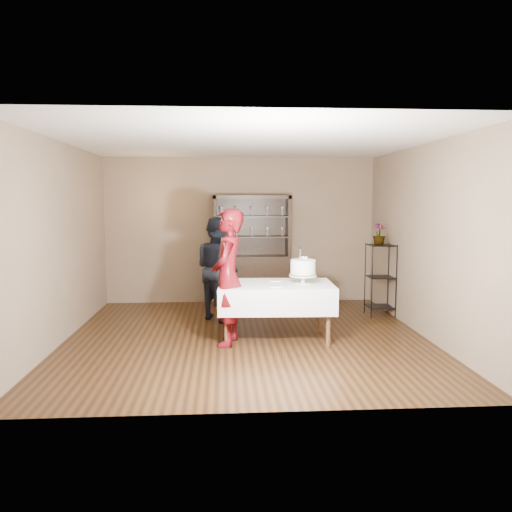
{
  "coord_description": "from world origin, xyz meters",
  "views": [
    {
      "loc": [
        -0.31,
        -6.83,
        1.92
      ],
      "look_at": [
        0.14,
        0.1,
        1.14
      ],
      "focal_mm": 35.0,
      "sensor_mm": 36.0,
      "label": 1
    }
  ],
  "objects_px": {
    "man": "(217,268)",
    "potted_plant": "(379,234)",
    "cake_table": "(276,297)",
    "china_hutch": "(252,268)",
    "cake": "(303,269)",
    "woman": "(228,277)",
    "plant_etagere": "(380,277)"
  },
  "relations": [
    {
      "from": "man",
      "to": "potted_plant",
      "type": "xyz_separation_m",
      "value": [
        2.65,
        0.04,
        0.54
      ]
    },
    {
      "from": "cake_table",
      "to": "potted_plant",
      "type": "bearing_deg",
      "value": 34.88
    },
    {
      "from": "china_hutch",
      "to": "cake_table",
      "type": "relative_size",
      "value": 1.26
    },
    {
      "from": "cake",
      "to": "china_hutch",
      "type": "bearing_deg",
      "value": 103.18
    },
    {
      "from": "woman",
      "to": "cake_table",
      "type": "bearing_deg",
      "value": 117.97
    },
    {
      "from": "cake_table",
      "to": "cake",
      "type": "xyz_separation_m",
      "value": [
        0.37,
        -0.05,
        0.39
      ]
    },
    {
      "from": "potted_plant",
      "to": "plant_etagere",
      "type": "bearing_deg",
      "value": 25.34
    },
    {
      "from": "woman",
      "to": "cake",
      "type": "bearing_deg",
      "value": 108.91
    },
    {
      "from": "plant_etagere",
      "to": "woman",
      "type": "xyz_separation_m",
      "value": [
        -2.54,
        -1.51,
        0.25
      ]
    },
    {
      "from": "china_hutch",
      "to": "cake_table",
      "type": "bearing_deg",
      "value": -85.21
    },
    {
      "from": "cake",
      "to": "potted_plant",
      "type": "height_order",
      "value": "potted_plant"
    },
    {
      "from": "cake_table",
      "to": "potted_plant",
      "type": "xyz_separation_m",
      "value": [
        1.83,
        1.28,
        0.77
      ]
    },
    {
      "from": "man",
      "to": "cake",
      "type": "xyz_separation_m",
      "value": [
        1.18,
        -1.29,
        0.16
      ]
    },
    {
      "from": "china_hutch",
      "to": "cake",
      "type": "relative_size",
      "value": 3.83
    },
    {
      "from": "cake_table",
      "to": "man",
      "type": "xyz_separation_m",
      "value": [
        -0.82,
        1.24,
        0.23
      ]
    },
    {
      "from": "plant_etagere",
      "to": "man",
      "type": "xyz_separation_m",
      "value": [
        -2.7,
        -0.06,
        0.18
      ]
    },
    {
      "from": "plant_etagere",
      "to": "woman",
      "type": "relative_size",
      "value": 0.66
    },
    {
      "from": "plant_etagere",
      "to": "cake_table",
      "type": "bearing_deg",
      "value": -145.35
    },
    {
      "from": "potted_plant",
      "to": "woman",
      "type": "bearing_deg",
      "value": -149.16
    },
    {
      "from": "cake_table",
      "to": "potted_plant",
      "type": "height_order",
      "value": "potted_plant"
    },
    {
      "from": "plant_etagere",
      "to": "woman",
      "type": "bearing_deg",
      "value": -149.26
    },
    {
      "from": "cake_table",
      "to": "potted_plant",
      "type": "relative_size",
      "value": 4.55
    },
    {
      "from": "china_hutch",
      "to": "man",
      "type": "distance_m",
      "value": 1.28
    },
    {
      "from": "china_hutch",
      "to": "potted_plant",
      "type": "height_order",
      "value": "china_hutch"
    },
    {
      "from": "china_hutch",
      "to": "cake_table",
      "type": "height_order",
      "value": "china_hutch"
    },
    {
      "from": "china_hutch",
      "to": "potted_plant",
      "type": "xyz_separation_m",
      "value": [
        2.03,
        -1.08,
        0.7
      ]
    },
    {
      "from": "man",
      "to": "cake",
      "type": "distance_m",
      "value": 1.76
    },
    {
      "from": "plant_etagere",
      "to": "cake_table",
      "type": "xyz_separation_m",
      "value": [
        -1.88,
        -1.3,
        -0.06
      ]
    },
    {
      "from": "china_hutch",
      "to": "plant_etagere",
      "type": "relative_size",
      "value": 1.67
    },
    {
      "from": "plant_etagere",
      "to": "man",
      "type": "distance_m",
      "value": 2.7
    },
    {
      "from": "woman",
      "to": "potted_plant",
      "type": "distance_m",
      "value": 2.94
    },
    {
      "from": "plant_etagere",
      "to": "cake_table",
      "type": "height_order",
      "value": "plant_etagere"
    }
  ]
}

